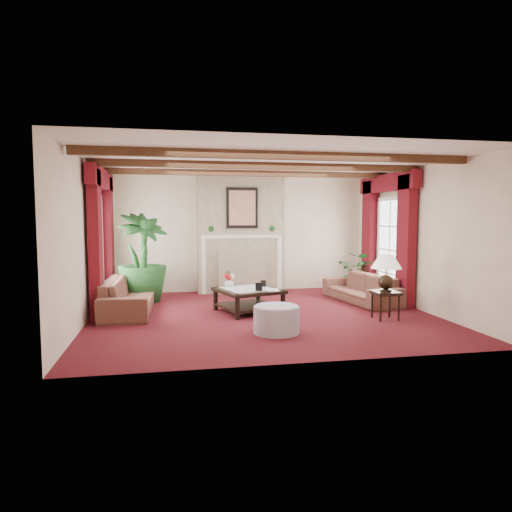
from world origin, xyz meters
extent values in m
plane|color=#3E0B12|center=(0.00, 0.00, 0.00)|extent=(6.00, 6.00, 0.00)
plane|color=white|center=(0.00, 0.00, 2.70)|extent=(6.00, 6.00, 0.00)
cube|color=beige|center=(0.00, 2.75, 1.35)|extent=(6.00, 0.02, 2.70)
cube|color=beige|center=(-3.00, 0.00, 1.35)|extent=(0.02, 5.50, 2.70)
cube|color=beige|center=(3.00, 0.00, 1.35)|extent=(0.02, 5.50, 2.70)
imported|color=black|center=(-2.37, 0.65, 0.41)|extent=(2.15, 0.74, 0.83)
imported|color=black|center=(2.24, 0.81, 0.38)|extent=(2.12, 1.16, 0.76)
imported|color=black|center=(-2.19, 1.68, 0.51)|extent=(2.74, 2.80, 1.03)
imported|color=black|center=(2.58, 1.73, 0.38)|extent=(1.78, 1.78, 0.75)
cylinder|color=#9692A5|center=(-0.05, -1.30, 0.20)|extent=(0.69, 0.69, 0.40)
imported|color=silver|center=(-0.53, 0.56, 0.52)|extent=(0.25, 0.25, 0.17)
imported|color=black|center=(0.06, -0.03, 0.58)|extent=(0.23, 0.09, 0.30)
camera|label=1|loc=(-1.62, -7.90, 1.76)|focal=32.00mm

